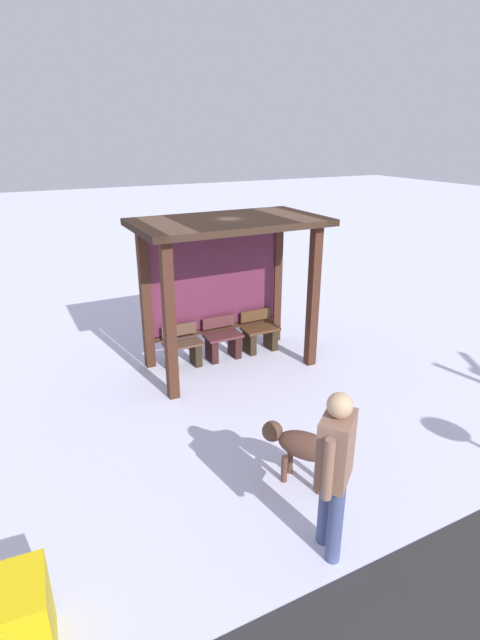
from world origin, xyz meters
TOP-DOWN VIEW (x-y plane):
  - ground_plane at (0.00, 0.00)m, footprint 60.00×60.00m
  - bus_shelter at (0.00, 0.18)m, footprint 2.96×1.65m
  - bench_left_inside at (-0.74, 0.30)m, footprint 0.64×0.36m
  - bench_center_inside at (0.00, 0.30)m, footprint 0.64×0.39m
  - bench_right_inside at (0.74, 0.30)m, footprint 0.64×0.40m
  - person_walking at (-0.90, -3.98)m, footprint 0.53×0.46m
  - dog at (-0.60, -3.02)m, footprint 0.67×0.88m
  - grit_bin at (-3.68, -3.75)m, footprint 0.74×0.61m

SIDE VIEW (x-z plane):
  - ground_plane at x=0.00m, z-range 0.00..0.00m
  - bench_left_inside at x=-0.74m, z-range -0.07..0.66m
  - bench_right_inside at x=0.74m, z-range -0.07..0.66m
  - bench_center_inside at x=0.00m, z-range -0.07..0.67m
  - grit_bin at x=-3.68m, z-range 0.00..0.72m
  - dog at x=-0.60m, z-range 0.14..0.82m
  - person_walking at x=-0.90m, z-range 0.14..1.85m
  - bus_shelter at x=0.00m, z-range 0.58..3.08m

